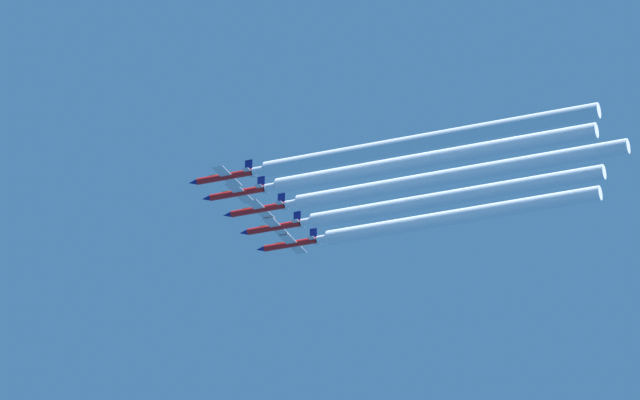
% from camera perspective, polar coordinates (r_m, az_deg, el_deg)
% --- Properties ---
extents(jet_far_left, '(9.03, 13.15, 3.16)m').
position_cam_1_polar(jet_far_left, '(431.88, -2.35, 0.56)').
color(jet_far_left, red).
extents(jet_inner_left, '(9.03, 13.15, 3.16)m').
position_cam_1_polar(jet_inner_left, '(438.50, -2.04, 0.16)').
color(jet_inner_left, red).
extents(jet_center, '(9.03, 13.15, 3.16)m').
position_cam_1_polar(jet_center, '(445.11, -1.54, -0.24)').
color(jet_center, red).
extents(jet_inner_right, '(9.03, 13.15, 3.16)m').
position_cam_1_polar(jet_inner_right, '(451.62, -1.15, -0.67)').
color(jet_inner_right, red).
extents(jet_far_right, '(9.03, 13.15, 3.16)m').
position_cam_1_polar(jet_far_right, '(457.85, -0.76, -1.07)').
color(jet_far_right, red).
extents(smoke_trail_far_left, '(2.84, 64.69, 2.84)m').
position_cam_1_polar(smoke_trail_far_left, '(419.07, 2.44, 1.40)').
color(smoke_trail_far_left, white).
extents(smoke_trail_inner_left, '(2.84, 62.94, 2.84)m').
position_cam_1_polar(smoke_trail_inner_left, '(426.06, 2.58, 0.97)').
color(smoke_trail_inner_left, white).
extents(smoke_trail_center, '(2.84, 65.79, 2.84)m').
position_cam_1_polar(smoke_trail_center, '(432.52, 3.19, 0.57)').
color(smoke_trail_center, white).
extents(smoke_trail_inner_right, '(2.84, 59.22, 2.84)m').
position_cam_1_polar(smoke_trail_inner_right, '(440.13, 3.12, 0.05)').
color(smoke_trail_inner_right, white).
extents(smoke_trail_far_right, '(2.84, 56.12, 2.84)m').
position_cam_1_polar(smoke_trail_far_right, '(446.97, 3.28, -0.41)').
color(smoke_trail_far_right, white).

